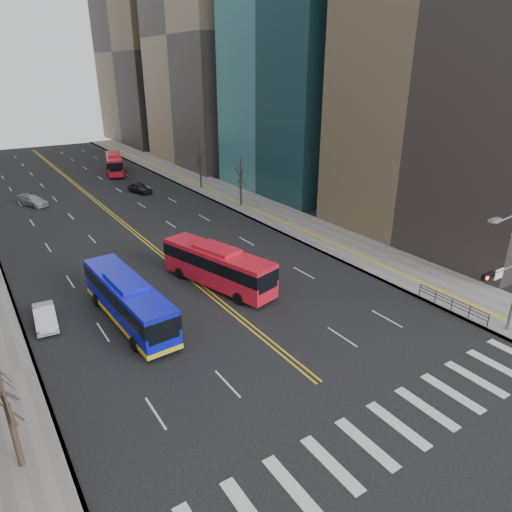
{
  "coord_description": "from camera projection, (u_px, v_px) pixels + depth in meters",
  "views": [
    {
      "loc": [
        -15.62,
        -11.72,
        17.7
      ],
      "look_at": [
        1.47,
        14.22,
        4.8
      ],
      "focal_mm": 32.0,
      "sensor_mm": 36.0,
      "label": 1
    }
  ],
  "objects": [
    {
      "name": "ground",
      "position": [
        382.0,
        434.0,
        23.77
      ],
      "size": [
        220.0,
        220.0,
        0.0
      ],
      "primitive_type": "plane",
      "color": "black"
    },
    {
      "name": "sidewalk_right",
      "position": [
        232.0,
        196.0,
        67.33
      ],
      "size": [
        7.0,
        130.0,
        0.15
      ],
      "primitive_type": "cube",
      "color": "gray",
      "rests_on": "ground"
    },
    {
      "name": "crosswalk",
      "position": [
        382.0,
        434.0,
        23.77
      ],
      "size": [
        26.7,
        4.0,
        0.01
      ],
      "color": "silver",
      "rests_on": "ground"
    },
    {
      "name": "centerline",
      "position": [
        93.0,
        199.0,
        66.18
      ],
      "size": [
        0.55,
        100.0,
        0.01
      ],
      "color": "gold",
      "rests_on": "ground"
    },
    {
      "name": "office_towers",
      "position": [
        47.0,
        22.0,
        67.48
      ],
      "size": [
        83.0,
        134.0,
        58.0
      ],
      "color": "gray",
      "rests_on": "ground"
    },
    {
      "name": "signal_mast",
      "position": [
        510.0,
        275.0,
        30.44
      ],
      "size": [
        5.37,
        0.37,
        9.39
      ],
      "color": "gray",
      "rests_on": "ground"
    },
    {
      "name": "pedestrian_railing",
      "position": [
        452.0,
        302.0,
        35.35
      ],
      "size": [
        0.06,
        6.06,
        1.02
      ],
      "color": "black",
      "rests_on": "sidewalk_right"
    },
    {
      "name": "street_trees",
      "position": [
        69.0,
        208.0,
        44.89
      ],
      "size": [
        35.2,
        47.2,
        7.6
      ],
      "color": "black",
      "rests_on": "ground"
    },
    {
      "name": "blue_bus",
      "position": [
        128.0,
        299.0,
        33.65
      ],
      "size": [
        3.24,
        12.22,
        3.52
      ],
      "color": "#0D13C6",
      "rests_on": "ground"
    },
    {
      "name": "red_bus_near",
      "position": [
        218.0,
        264.0,
        39.16
      ],
      "size": [
        5.51,
        11.71,
        3.61
      ],
      "color": "red",
      "rests_on": "ground"
    },
    {
      "name": "red_bus_far",
      "position": [
        114.0,
        162.0,
        81.42
      ],
      "size": [
        5.32,
        11.18,
        3.47
      ],
      "color": "red",
      "rests_on": "ground"
    },
    {
      "name": "car_white",
      "position": [
        45.0,
        317.0,
        33.55
      ],
      "size": [
        1.84,
        4.31,
        1.38
      ],
      "primitive_type": "imported",
      "rotation": [
        0.0,
        0.0,
        -0.09
      ],
      "color": "silver",
      "rests_on": "ground"
    },
    {
      "name": "car_dark_mid",
      "position": [
        140.0,
        188.0,
        69.1
      ],
      "size": [
        2.93,
        4.82,
        1.53
      ],
      "primitive_type": "imported",
      "rotation": [
        0.0,
        0.0,
        0.27
      ],
      "color": "black",
      "rests_on": "ground"
    },
    {
      "name": "car_silver",
      "position": [
        34.0,
        201.0,
        62.61
      ],
      "size": [
        3.76,
        5.14,
        1.38
      ],
      "primitive_type": "imported",
      "rotation": [
        0.0,
        0.0,
        0.43
      ],
      "color": "#939297",
      "rests_on": "ground"
    },
    {
      "name": "car_dark_far",
      "position": [
        115.0,
        167.0,
        84.77
      ],
      "size": [
        1.77,
        3.82,
        1.06
      ],
      "primitive_type": "imported",
      "rotation": [
        0.0,
        0.0,
        0.0
      ],
      "color": "black",
      "rests_on": "ground"
    }
  ]
}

